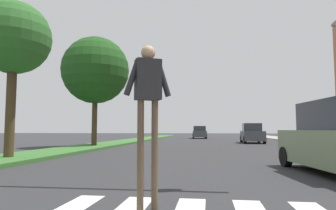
% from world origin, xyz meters
% --- Properties ---
extents(ground_plane, '(140.00, 140.00, 0.00)m').
position_xyz_m(ground_plane, '(0.00, 30.00, 0.00)').
color(ground_plane, '#2D2D30').
extents(median_strip, '(2.78, 64.00, 0.15)m').
position_xyz_m(median_strip, '(-7.82, 28.00, 0.07)').
color(median_strip, '#386B2D').
rests_on(median_strip, ground_plane).
extents(tree_mid, '(2.90, 2.90, 6.16)m').
position_xyz_m(tree_mid, '(-7.81, 13.45, 4.81)').
color(tree_mid, '#4C3823').
rests_on(tree_mid, median_strip).
extents(tree_far, '(4.66, 4.66, 7.52)m').
position_xyz_m(tree_far, '(-7.93, 22.48, 5.32)').
color(tree_far, '#4C3823').
rests_on(tree_far, median_strip).
extents(sidewalk_right, '(3.00, 64.00, 0.15)m').
position_xyz_m(sidewalk_right, '(8.81, 28.00, 0.07)').
color(sidewalk_right, '#9E9991').
rests_on(sidewalk_right, ground_plane).
extents(traffic_light_gantry, '(9.26, 0.30, 6.00)m').
position_xyz_m(traffic_light_gantry, '(-3.99, 9.53, 4.37)').
color(traffic_light_gantry, gold).
rests_on(traffic_light_gantry, median_strip).
extents(pedestrian_performer, '(0.71, 0.41, 2.49)m').
position_xyz_m(pedestrian_performer, '(-1.07, 7.18, 1.66)').
color(pedestrian_performer, brown).
rests_on(pedestrian_performer, ground_plane).
extents(sedan_midblock, '(1.88, 4.05, 1.76)m').
position_xyz_m(sedan_midblock, '(3.74, 30.40, 0.81)').
color(sedan_midblock, '#474C51').
rests_on(sedan_midblock, ground_plane).
extents(sedan_distant, '(2.09, 4.19, 1.67)m').
position_xyz_m(sedan_distant, '(-1.33, 43.44, 0.78)').
color(sedan_distant, '#474C51').
rests_on(sedan_distant, ground_plane).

